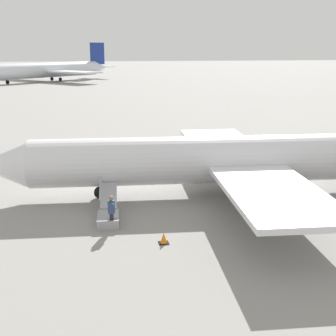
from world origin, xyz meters
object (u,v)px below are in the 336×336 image
Objects in this scene: airplane_main at (239,158)px; airplane_far_center at (48,70)px; boarding_stairs at (108,214)px; passenger at (111,210)px.

airplane_far_center is (17.96, -105.29, 0.82)m from airplane_main.
airplane_far_center is 109.11m from boarding_stairs.
airplane_main is 0.80× the size of airplane_far_center.
airplane_main is 106.81m from airplane_far_center.
boarding_stairs is (8.17, 3.34, -1.86)m from airplane_main.
boarding_stairs is at bearing 26.67° from airplane_main.
airplane_main reaches higher than boarding_stairs.
airplane_main is 9.32m from passenger.
airplane_far_center is 21.44× the size of passenger.
airplane_far_center is at bearing 9.57° from passenger.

